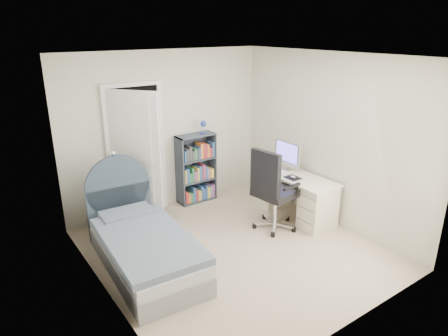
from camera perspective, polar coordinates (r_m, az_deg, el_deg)
room_shell at (r=4.92m, az=1.58°, el=1.02°), size 3.50×3.70×2.60m
door at (r=5.99m, az=-12.54°, el=1.81°), size 0.92×0.67×2.06m
bed at (r=5.10m, az=-11.47°, el=-10.76°), size 1.04×2.00×1.20m
nightstand at (r=5.97m, az=-16.12°, el=-4.95°), size 0.43×0.43×0.63m
floor_lamp at (r=5.77m, az=-15.36°, el=-4.67°), size 0.18×0.18×1.26m
bookcase at (r=6.69m, az=-3.93°, el=-0.37°), size 0.65×0.28×1.38m
desk at (r=6.29m, az=9.99°, el=-3.60°), size 0.55×1.38×1.13m
office_chair at (r=5.69m, az=6.84°, el=-2.67°), size 0.65×0.67×1.23m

